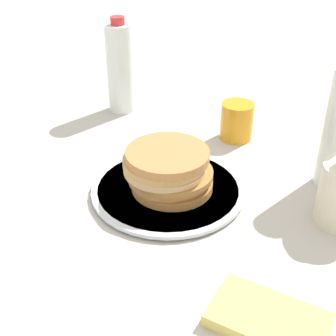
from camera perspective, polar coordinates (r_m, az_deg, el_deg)
The scene contains 6 objects.
ground_plane at distance 0.87m, azimuth 0.75°, elevation -3.54°, with size 4.00×4.00×0.00m, color #BCB7AD.
plate at distance 0.87m, azimuth 0.00°, elevation -2.62°, with size 0.29×0.29×0.01m.
pancake_stack at distance 0.85m, azimuth 0.11°, elevation -0.12°, with size 0.16×0.16×0.08m.
juice_glass at distance 1.05m, azimuth 8.38°, elevation 5.67°, with size 0.07×0.07×0.08m.
water_bottle_far at distance 1.16m, azimuth -5.86°, elevation 12.01°, with size 0.07×0.07×0.23m.
napkin at distance 0.66m, azimuth 12.10°, elevation -17.66°, with size 0.16×0.11×0.02m.
Camera 1 is at (0.40, -0.58, 0.50)m, focal length 50.00 mm.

